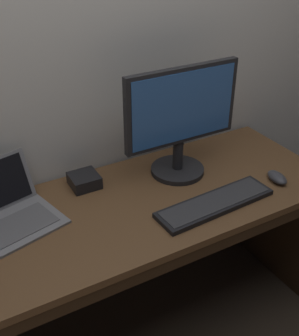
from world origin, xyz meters
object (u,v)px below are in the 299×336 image
external_monitor (181,120)px  external_drive_box (84,180)px  laptop_space_gray (2,211)px  computer_mouse (277,177)px  wired_keyboard (215,203)px

external_monitor → external_drive_box: bearing=164.5°
laptop_space_gray → external_monitor: external_monitor is taller
external_monitor → computer_mouse: bearing=-38.3°
wired_keyboard → computer_mouse: bearing=2.1°
wired_keyboard → laptop_space_gray: bearing=157.7°
wired_keyboard → computer_mouse: (0.33, 0.01, 0.01)m
laptop_space_gray → computer_mouse: 1.11m
laptop_space_gray → wired_keyboard: laptop_space_gray is taller
wired_keyboard → computer_mouse: computer_mouse is taller
computer_mouse → laptop_space_gray: bearing=172.7°
external_monitor → external_drive_box: external_monitor is taller
external_monitor → wired_keyboard: external_monitor is taller
laptop_space_gray → external_drive_box: 0.36m
external_monitor → external_drive_box: (-0.39, 0.11, -0.23)m
external_drive_box → laptop_space_gray: bearing=-167.7°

